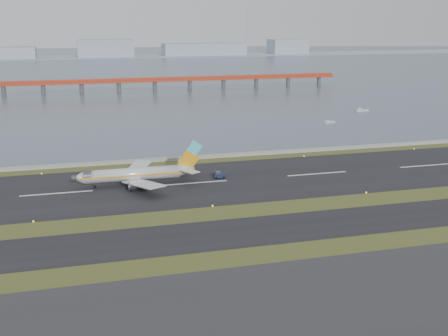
# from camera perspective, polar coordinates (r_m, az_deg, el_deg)

# --- Properties ---
(ground) EXTENTS (1000.00, 1000.00, 0.00)m
(ground) POSITION_cam_1_polar(r_m,az_deg,el_deg) (141.48, -0.44, -4.90)
(ground) COLOR #36491A
(ground) RESTS_ON ground
(apron_strip) EXTENTS (1000.00, 50.00, 0.10)m
(apron_strip) POSITION_cam_1_polar(r_m,az_deg,el_deg) (94.19, 8.37, -15.88)
(apron_strip) COLOR #2D2D30
(apron_strip) RESTS_ON ground
(taxiway_strip) EXTENTS (1000.00, 18.00, 0.10)m
(taxiway_strip) POSITION_cam_1_polar(r_m,az_deg,el_deg) (130.63, 0.89, -6.61)
(taxiway_strip) COLOR black
(taxiway_strip) RESTS_ON ground
(runway_strip) EXTENTS (1000.00, 45.00, 0.10)m
(runway_strip) POSITION_cam_1_polar(r_m,az_deg,el_deg) (169.22, -3.01, -1.55)
(runway_strip) COLOR black
(runway_strip) RESTS_ON ground
(seawall) EXTENTS (1000.00, 2.50, 1.00)m
(seawall) POSITION_cam_1_polar(r_m,az_deg,el_deg) (197.53, -4.84, 0.97)
(seawall) COLOR #989893
(seawall) RESTS_ON ground
(bay_water) EXTENTS (1400.00, 800.00, 1.30)m
(bay_water) POSITION_cam_1_polar(r_m,az_deg,el_deg) (591.68, -11.94, 9.99)
(bay_water) COLOR #4D5B6F
(bay_water) RESTS_ON ground
(red_pier) EXTENTS (260.00, 5.00, 10.20)m
(red_pier) POSITION_cam_1_polar(r_m,az_deg,el_deg) (384.70, -7.06, 8.77)
(red_pier) COLOR #A7351C
(red_pier) RESTS_ON ground
(far_shoreline) EXTENTS (1400.00, 80.00, 60.50)m
(far_shoreline) POSITION_cam_1_polar(r_m,az_deg,el_deg) (751.42, -11.67, 11.46)
(far_shoreline) COLOR #9DA7B9
(far_shoreline) RESTS_ON ground
(airliner) EXTENTS (38.52, 32.89, 12.80)m
(airliner) POSITION_cam_1_polar(r_m,az_deg,el_deg) (168.15, -8.78, -0.61)
(airliner) COLOR silver
(airliner) RESTS_ON ground
(pushback_tug) EXTENTS (3.53, 2.10, 2.26)m
(pushback_tug) POSITION_cam_1_polar(r_m,az_deg,el_deg) (173.96, -0.50, -0.71)
(pushback_tug) COLOR #141F38
(pushback_tug) RESTS_ON ground
(workboat_near) EXTENTS (6.71, 4.00, 1.55)m
(workboat_near) POSITION_cam_1_polar(r_m,az_deg,el_deg) (271.30, 10.61, 4.61)
(workboat_near) COLOR silver
(workboat_near) RESTS_ON ground
(workboat_far) EXTENTS (8.01, 3.08, 1.90)m
(workboat_far) POSITION_cam_1_polar(r_m,az_deg,el_deg) (309.85, 13.79, 5.72)
(workboat_far) COLOR silver
(workboat_far) RESTS_ON ground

